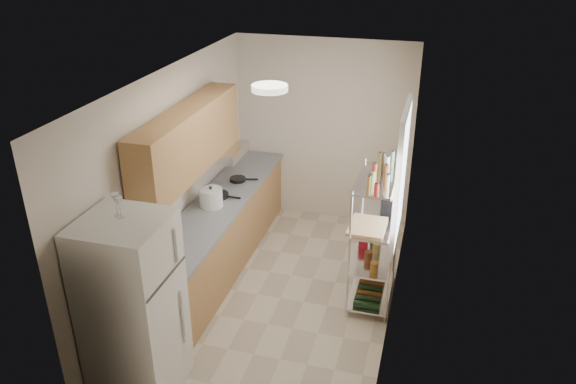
# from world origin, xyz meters

# --- Properties ---
(room) EXTENTS (2.52, 4.42, 2.62)m
(room) POSITION_xyz_m (0.00, 0.00, 1.30)
(room) COLOR beige
(room) RESTS_ON ground
(counter_run) EXTENTS (0.63, 3.51, 0.90)m
(counter_run) POSITION_xyz_m (-0.92, 0.44, 0.45)
(counter_run) COLOR #B4854D
(counter_run) RESTS_ON ground
(upper_cabinets) EXTENTS (0.33, 2.20, 0.72)m
(upper_cabinets) POSITION_xyz_m (-1.05, 0.10, 1.81)
(upper_cabinets) COLOR #B4854D
(upper_cabinets) RESTS_ON room
(range_hood) EXTENTS (0.50, 0.60, 0.12)m
(range_hood) POSITION_xyz_m (-1.00, 0.90, 1.39)
(range_hood) COLOR #B7BABC
(range_hood) RESTS_ON room
(window) EXTENTS (0.06, 1.00, 1.46)m
(window) POSITION_xyz_m (1.23, 0.35, 1.55)
(window) COLOR white
(window) RESTS_ON room
(bakers_rack) EXTENTS (0.45, 0.90, 1.73)m
(bakers_rack) POSITION_xyz_m (1.00, 0.30, 1.11)
(bakers_rack) COLOR silver
(bakers_rack) RESTS_ON ground
(ceiling_dome) EXTENTS (0.34, 0.34, 0.05)m
(ceiling_dome) POSITION_xyz_m (0.00, -0.30, 2.57)
(ceiling_dome) COLOR white
(ceiling_dome) RESTS_ON room
(refrigerator) EXTENTS (0.72, 0.72, 1.75)m
(refrigerator) POSITION_xyz_m (-0.87, -1.64, 0.88)
(refrigerator) COLOR white
(refrigerator) RESTS_ON ground
(wine_glass_a) EXTENTS (0.07, 0.07, 0.18)m
(wine_glass_a) POSITION_xyz_m (-0.90, -1.58, 1.85)
(wine_glass_a) COLOR silver
(wine_glass_a) RESTS_ON refrigerator
(wine_glass_b) EXTENTS (0.07, 0.07, 0.20)m
(wine_glass_b) POSITION_xyz_m (-0.94, -1.56, 1.85)
(wine_glass_b) COLOR silver
(wine_glass_b) RESTS_ON refrigerator
(rice_cooker) EXTENTS (0.27, 0.27, 0.22)m
(rice_cooker) POSITION_xyz_m (-0.95, 0.36, 1.01)
(rice_cooker) COLOR white
(rice_cooker) RESTS_ON counter_run
(frying_pan_large) EXTENTS (0.27, 0.27, 0.05)m
(frying_pan_large) POSITION_xyz_m (-0.97, 0.61, 0.92)
(frying_pan_large) COLOR black
(frying_pan_large) RESTS_ON counter_run
(frying_pan_small) EXTENTS (0.25, 0.25, 0.04)m
(frying_pan_small) POSITION_xyz_m (-0.90, 1.12, 0.92)
(frying_pan_small) COLOR black
(frying_pan_small) RESTS_ON counter_run
(cutting_board) EXTENTS (0.39, 0.49, 0.03)m
(cutting_board) POSITION_xyz_m (0.94, 0.12, 1.03)
(cutting_board) COLOR tan
(cutting_board) RESTS_ON bakers_rack
(espresso_machine) EXTENTS (0.16, 0.23, 0.26)m
(espresso_machine) POSITION_xyz_m (1.10, 0.63, 1.14)
(espresso_machine) COLOR black
(espresso_machine) RESTS_ON bakers_rack
(storage_bag) EXTENTS (0.12, 0.16, 0.17)m
(storage_bag) POSITION_xyz_m (0.86, 0.50, 0.64)
(storage_bag) COLOR maroon
(storage_bag) RESTS_ON bakers_rack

